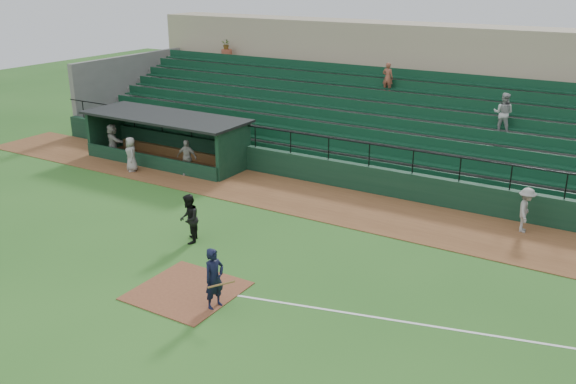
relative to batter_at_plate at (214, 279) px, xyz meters
The scene contains 12 objects.
ground 2.08m from the batter_at_plate, 135.61° to the left, with size 90.00×90.00×0.00m, color #285B1D.
warning_track 9.44m from the batter_at_plate, 98.13° to the left, with size 40.00×4.00×0.03m, color brown.
home_plate_dirt 1.64m from the batter_at_plate, 167.25° to the left, with size 3.00×3.00×0.03m, color brown.
foul_line 7.18m from the batter_at_plate, 20.55° to the left, with size 18.00×0.09×0.01m, color white.
stadium_structure 17.86m from the batter_at_plate, 94.28° to the left, with size 38.00×13.08×6.40m.
dugout 15.52m from the batter_at_plate, 135.57° to the left, with size 8.90×3.20×2.42m.
batter_at_plate is the anchor object (origin of this frame).
umpire 4.82m from the batter_at_plate, 138.43° to the left, with size 0.88×0.69×1.82m, color black.
runner 12.29m from the batter_at_plate, 57.81° to the left, with size 1.11×0.64×1.72m, color gray.
dugout_player_a 12.64m from the batter_at_plate, 133.52° to the left, with size 1.02×0.42×1.74m, color gray.
dugout_player_b 14.09m from the batter_at_plate, 144.17° to the left, with size 0.83×0.54×1.69m, color gray.
dugout_player_c 16.81m from the batter_at_plate, 145.80° to the left, with size 1.66×0.53×1.79m, color #9C9792.
Camera 1 is at (11.37, -13.80, 9.30)m, focal length 38.55 mm.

